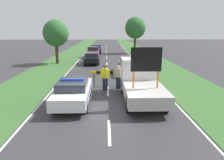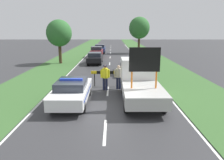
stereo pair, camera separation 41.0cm
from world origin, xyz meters
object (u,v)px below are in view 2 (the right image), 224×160
Objects in this scene: police_officer at (106,75)px; roadside_tree_near_right at (60,33)px; traffic_cone_near_police at (147,82)px; queued_car_sedan_black at (96,58)px; queued_car_wagon_maroon at (97,52)px; queued_car_hatch_blue at (101,49)px; roadside_tree_near_left at (140,28)px; work_truck at (141,81)px; pedestrian_civilian at (119,75)px; queued_car_suv_grey at (131,65)px; road_barrier at (109,74)px; traffic_cone_centre_front at (126,81)px; police_car at (73,91)px.

police_officer is 0.34× the size of roadside_tree_near_right.
queued_car_sedan_black is at bearing 112.76° from traffic_cone_near_police.
queued_car_wagon_maroon is 5.45m from queued_car_hatch_blue.
roadside_tree_near_left is (2.19, 23.05, 4.02)m from traffic_cone_near_police.
work_truck reaches higher than pedestrian_civilian.
pedestrian_civilian is 5.75m from queued_car_suv_grey.
pedestrian_civilian is (0.76, -0.74, 0.05)m from road_barrier.
traffic_cone_centre_front is 0.10× the size of roadside_tree_near_left.
roadside_tree_near_right reaches higher than queued_car_sedan_black.
pedestrian_civilian reaches higher than queued_car_suv_grey.
police_officer reaches higher than queued_car_suv_grey.
traffic_cone_centre_front is 0.15× the size of queued_car_sedan_black.
police_car is 1.11× the size of queued_car_wagon_maroon.
roadside_tree_near_left reaches higher than work_truck.
police_officer is 0.28× the size of roadside_tree_near_left.
work_truck is at bearing -59.48° from road_barrier.
police_car is 1.11× the size of queued_car_hatch_blue.
traffic_cone_centre_front is (1.29, 0.47, -0.63)m from road_barrier.
pedestrian_civilian reaches higher than traffic_cone_centre_front.
police_car is at bearing 90.13° from queued_car_wagon_maroon.
traffic_cone_centre_front is at bearing 158.46° from traffic_cone_near_police.
road_barrier is 11.01m from queued_car_sedan_black.
police_car is at bearing 89.69° from queued_car_hatch_blue.
police_car is 4.05m from work_truck.
police_car is at bearing -142.44° from traffic_cone_near_police.
police_officer is 23.82m from queued_car_hatch_blue.
road_barrier is 1.41× the size of police_officer.
roadside_tree_near_left is (2.98, 18.07, 3.54)m from queued_car_suv_grey.
traffic_cone_centre_front is (0.54, 1.21, -0.68)m from pedestrian_civilian.
queued_car_suv_grey is at bearing 70.59° from pedestrian_civilian.
queued_car_hatch_blue is (-3.80, 25.65, -0.31)m from work_truck.
queued_car_sedan_black is at bearing 90.15° from queued_car_hatch_blue.
queued_car_wagon_maroon is (-2.78, 17.96, -0.17)m from pedestrian_civilian.
queued_car_hatch_blue is at bearing 91.59° from road_barrier.
traffic_cone_near_police is at bearing 112.76° from queued_car_sedan_black.
roadside_tree_near_right is (-7.35, 10.52, 3.34)m from traffic_cone_centre_front.
police_officer is 6.36m from queued_car_suv_grey.
road_barrier is 17.34m from queued_car_wagon_maroon.
police_car is 2.71× the size of police_officer.
pedestrian_civilian is 2.71× the size of traffic_cone_centre_front.
work_truck is 2.14× the size of road_barrier.
work_truck is 16.32m from roadside_tree_near_right.
road_barrier is 1.06m from pedestrian_civilian.
police_car is 26.47m from queued_car_hatch_blue.
traffic_cone_near_police is 18.01m from queued_car_wagon_maroon.
queued_car_hatch_blue reaches higher than police_car.
traffic_cone_centre_front is at bearing 17.13° from road_barrier.
roadside_tree_near_right is at bearing -45.11° from police_officer.
work_truck is 20.59m from queued_car_wagon_maroon.
roadside_tree_near_left reaches higher than traffic_cone_centre_front.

